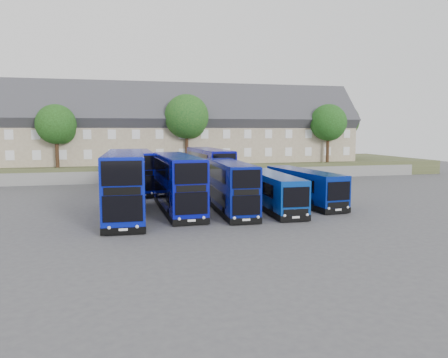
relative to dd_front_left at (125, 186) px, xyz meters
The scene contains 15 objects.
ground 7.22m from the dd_front_left, 18.06° to the right, with size 120.00×120.00×0.00m, color #46464B.
retaining_wall 22.89m from the dd_front_left, 73.51° to the left, with size 70.00×0.40×1.50m, color slate.
earth_bank 32.57m from the dd_front_left, 78.52° to the left, with size 80.00×20.00×2.00m, color #444C2A.
terrace_row 28.94m from the dd_front_left, 76.92° to the left, with size 54.00×10.40×11.20m.
dd_front_left is the anchor object (origin of this frame).
dd_front_mid 4.35m from the dd_front_left, 16.49° to the left, with size 2.88×11.41×4.51m.
dd_front_right 8.20m from the dd_front_left, ahead, with size 2.65×10.16×4.00m.
dd_rear_left 13.84m from the dd_front_left, 82.45° to the left, with size 2.53×10.87×4.31m.
dd_rear_right 15.56m from the dd_front_left, 53.77° to the left, with size 3.14×11.40×4.48m.
coach_east_a 11.95m from the dd_front_left, ahead, with size 2.71×10.95×2.97m.
coach_east_b 15.82m from the dd_front_left, ahead, with size 3.21×11.13×3.00m.
tree_west 24.59m from the dd_front_left, 107.79° to the left, with size 4.80×4.80×7.65m.
tree_mid 25.65m from the dd_front_left, 69.84° to the left, with size 5.76×5.76×9.18m.
tree_east 37.05m from the dd_front_left, 38.76° to the left, with size 5.12×5.12×8.16m.
tree_far 46.11m from the dd_front_left, 40.89° to the left, with size 5.44×5.44×8.67m.
Camera 1 is at (-7.09, -31.31, 6.59)m, focal length 35.00 mm.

